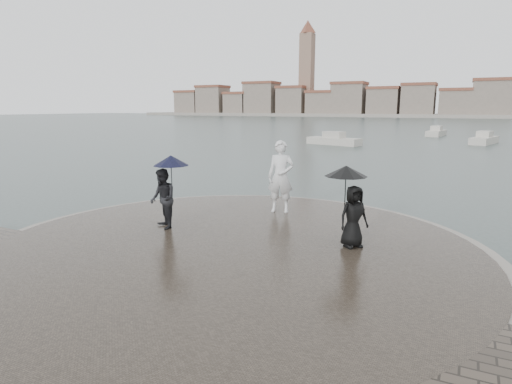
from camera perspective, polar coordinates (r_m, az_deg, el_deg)
The scene contains 8 objects.
ground at distance 8.09m, azimuth -15.87°, elevation -16.24°, with size 400.00×400.00×0.00m, color #2B3835.
kerb_ring at distance 10.64m, azimuth -3.13°, elevation -8.07°, with size 12.50×12.50×0.32m, color gray.
quay_tip at distance 10.63m, azimuth -3.13°, elevation -7.96°, with size 11.90×11.90×0.36m, color #2D261E.
statue at distance 13.62m, azimuth 3.33°, elevation 2.07°, with size 0.84×0.55×2.29m, color silver.
visitor_left at distance 11.98m, azimuth -12.07°, elevation 0.28°, with size 1.25×1.08×2.04m.
visitor_right at distance 10.45m, azimuth 12.54°, elevation -1.14°, with size 1.19×1.05×1.95m.
far_skyline at distance 166.33m, azimuth 22.84°, elevation 11.08°, with size 260.00×20.00×37.00m.
boats at distance 50.69m, azimuth 21.06°, elevation 6.79°, with size 17.71×23.22×1.50m.
Camera 1 is at (4.95, -5.23, 3.68)m, focal length 30.00 mm.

